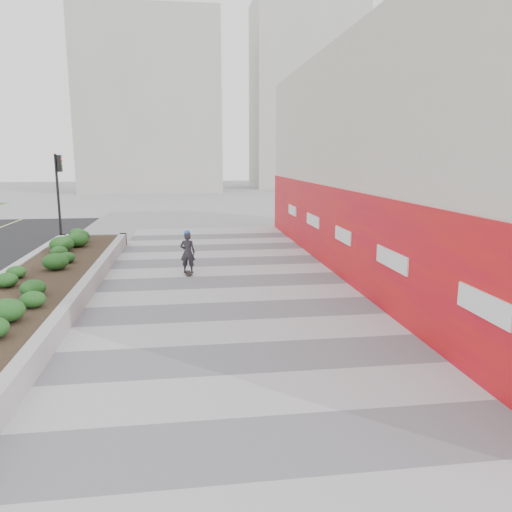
# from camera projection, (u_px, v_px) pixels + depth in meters

# --- Properties ---
(ground) EXTENTS (160.00, 160.00, 0.00)m
(ground) POSITION_uv_depth(u_px,v_px,m) (261.00, 399.00, 8.50)
(ground) COLOR gray
(ground) RESTS_ON ground
(walkway) EXTENTS (8.00, 36.00, 0.01)m
(walkway) POSITION_uv_depth(u_px,v_px,m) (242.00, 337.00, 11.41)
(walkway) COLOR #A8A8AD
(walkway) RESTS_ON ground
(building) EXTENTS (6.04, 24.08, 8.00)m
(building) POSITION_uv_depth(u_px,v_px,m) (421.00, 159.00, 17.39)
(building) COLOR beige
(building) RESTS_ON ground
(planter) EXTENTS (3.00, 18.00, 0.90)m
(planter) POSITION_uv_depth(u_px,v_px,m) (38.00, 284.00, 14.47)
(planter) COLOR #9E9EA0
(planter) RESTS_ON ground
(traffic_signal_near) EXTENTS (0.33, 0.28, 4.20)m
(traffic_signal_near) POSITION_uv_depth(u_px,v_px,m) (59.00, 184.00, 23.97)
(traffic_signal_near) COLOR black
(traffic_signal_near) RESTS_ON ground
(distant_bldg_north_l) EXTENTS (16.00, 12.00, 20.00)m
(distant_bldg_north_l) POSITION_uv_depth(u_px,v_px,m) (151.00, 106.00, 59.29)
(distant_bldg_north_l) COLOR #ADAAA3
(distant_bldg_north_l) RESTS_ON ground
(distant_bldg_north_r) EXTENTS (14.00, 10.00, 24.00)m
(distant_bldg_north_r) POSITION_uv_depth(u_px,v_px,m) (306.00, 96.00, 66.48)
(distant_bldg_north_r) COLOR #ADAAA3
(distant_bldg_north_r) RESTS_ON ground
(manhole_cover) EXTENTS (0.44, 0.44, 0.01)m
(manhole_cover) POSITION_uv_depth(u_px,v_px,m) (263.00, 336.00, 11.48)
(manhole_cover) COLOR #595654
(manhole_cover) RESTS_ON ground
(skateboarder) EXTENTS (0.58, 0.74, 1.58)m
(skateboarder) POSITION_uv_depth(u_px,v_px,m) (188.00, 252.00, 17.30)
(skateboarder) COLOR beige
(skateboarder) RESTS_ON ground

